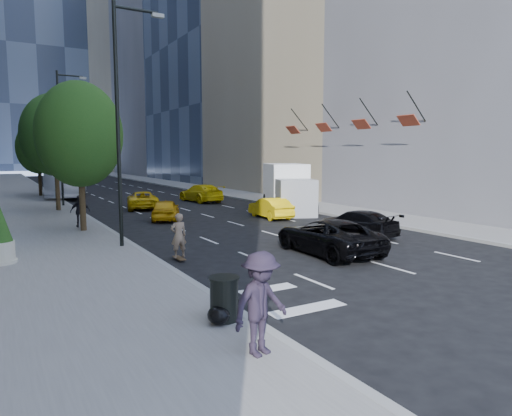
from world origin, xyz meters
TOP-DOWN VIEW (x-y plane):
  - ground at (0.00, 0.00)m, footprint 160.00×160.00m
  - sidewalk_left at (-9.00, 30.00)m, footprint 6.00×120.00m
  - sidewalk_right at (10.00, 30.00)m, footprint 4.00×120.00m
  - tower_right_mid at (22.00, 74.00)m, footprint 20.00×24.00m
  - tower_right_far at (22.00, 98.00)m, footprint 20.00×24.00m
  - lamp_near at (-6.32, 4.00)m, footprint 2.13×0.22m
  - lamp_far at (-6.32, 22.00)m, footprint 2.13×0.22m
  - tree_near at (-7.20, 9.00)m, footprint 4.20×4.20m
  - tree_mid at (-7.20, 19.00)m, footprint 4.50×4.50m
  - tree_far at (-7.20, 32.00)m, footprint 3.90×3.90m
  - traffic_signal at (-6.40, 40.00)m, footprint 2.48×0.53m
  - facade_flags at (10.64, 10.00)m, footprint 1.85×13.30m
  - skateboarder at (-5.15, 0.82)m, footprint 0.62×0.41m
  - black_sedan_lincoln at (0.50, -1.00)m, footprint 2.50×5.16m
  - black_sedan_mercedes at (4.20, 1.39)m, footprint 2.25×4.60m
  - taxi_a at (-2.00, 11.50)m, footprint 2.88×4.04m
  - taxi_b at (4.00, 9.00)m, footprint 1.71×4.04m
  - taxi_c at (-1.55, 18.00)m, footprint 3.18×5.02m
  - taxi_d at (4.20, 20.50)m, footprint 2.51×5.27m
  - city_bus at (-4.80, 31.70)m, footprint 5.34×12.72m
  - box_truck at (6.85, 11.29)m, footprint 4.92×7.37m
  - pedestrian_b at (-7.15, 10.19)m, footprint 1.00×0.43m
  - pedestrian_c at (-6.80, -8.00)m, footprint 1.44×1.03m
  - trash_can at (-6.60, -6.00)m, footprint 0.65×0.65m
  - garbage_bags at (-6.56, -5.96)m, footprint 1.00×0.96m

SIDE VIEW (x-z plane):
  - ground at x=0.00m, z-range 0.00..0.00m
  - sidewalk_left at x=-9.00m, z-range 0.00..0.15m
  - sidewalk_right at x=10.00m, z-range 0.00..0.15m
  - garbage_bags at x=-6.56m, z-range 0.14..0.63m
  - taxi_a at x=-2.00m, z-range 0.00..1.28m
  - trash_can at x=-6.60m, z-range 0.15..1.13m
  - black_sedan_mercedes at x=4.20m, z-range 0.00..1.29m
  - taxi_c at x=-1.55m, z-range 0.00..1.29m
  - taxi_b at x=4.00m, z-range 0.00..1.30m
  - black_sedan_lincoln at x=0.50m, z-range 0.00..1.41m
  - taxi_d at x=4.20m, z-range 0.00..1.48m
  - skateboarder at x=-5.15m, z-range 0.00..1.69m
  - pedestrian_b at x=-7.15m, z-range 0.15..1.85m
  - pedestrian_c at x=-6.80m, z-range 0.15..2.16m
  - box_truck at x=6.85m, z-range 0.03..3.36m
  - city_bus at x=-4.80m, z-range 0.00..3.45m
  - traffic_signal at x=-6.40m, z-range 1.63..6.83m
  - tree_far at x=-7.20m, z-range 1.16..8.09m
  - tree_near at x=-7.20m, z-range 1.24..8.70m
  - tree_mid at x=-7.20m, z-range 1.32..9.31m
  - lamp_near at x=-6.32m, z-range 0.81..10.81m
  - lamp_far at x=-6.32m, z-range 0.81..10.81m
  - facade_flags at x=10.64m, z-range 5.16..7.21m
  - tower_right_far at x=22.00m, z-range 0.00..50.00m
  - tower_right_mid at x=22.00m, z-range 0.00..65.00m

